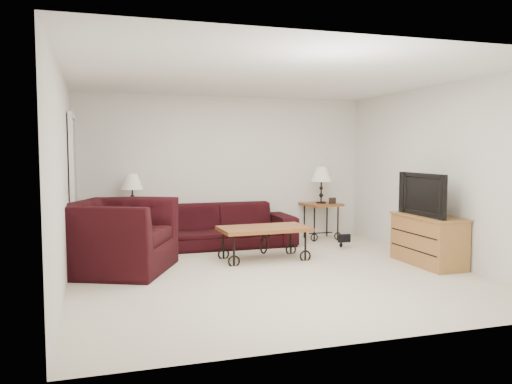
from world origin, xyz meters
TOP-DOWN VIEW (x-y plane):
  - ground at (0.00, 0.00)m, footprint 5.00×5.00m
  - wall_back at (0.00, 2.50)m, footprint 5.00×0.02m
  - wall_front at (0.00, -2.50)m, footprint 5.00×0.02m
  - wall_left at (-2.50, 0.00)m, footprint 0.02×5.00m
  - wall_right at (2.50, 0.00)m, footprint 0.02×5.00m
  - ceiling at (0.00, 0.00)m, footprint 5.00×5.00m
  - doorway at (-2.47, 1.65)m, footprint 0.08×0.94m
  - sofa at (-0.19, 2.02)m, footprint 2.39×0.93m
  - side_table_left at (-1.59, 2.20)m, footprint 0.61×0.61m
  - side_table_right at (1.68, 2.20)m, footprint 0.68×0.68m
  - lamp_left at (-1.59, 2.20)m, footprint 0.38×0.38m
  - lamp_right at (1.68, 2.20)m, footprint 0.42×0.42m
  - photo_frame_left at (-1.74, 2.05)m, footprint 0.12×0.05m
  - photo_frame_right at (1.83, 2.05)m, footprint 0.13×0.02m
  - coffee_table at (0.17, 0.84)m, footprint 1.30×0.74m
  - armchair at (-1.88, 0.73)m, footprint 1.71×1.80m
  - throw_pillow at (-1.72, 0.68)m, footprint 0.27×0.43m
  - tv_stand at (2.23, -0.15)m, footprint 0.48×1.14m
  - television at (2.21, -0.15)m, footprint 0.13×1.02m
  - backpack at (1.66, 1.37)m, footprint 0.34×0.27m

SIDE VIEW (x-z plane):
  - ground at x=0.00m, z-range 0.00..0.00m
  - backpack at x=1.66m, z-range 0.00..0.41m
  - coffee_table at x=0.17m, z-range 0.00..0.48m
  - side_table_left at x=-1.59m, z-range 0.00..0.60m
  - side_table_right at x=1.68m, z-range 0.00..0.64m
  - tv_stand at x=2.23m, z-range 0.00..0.68m
  - sofa at x=-0.19m, z-range 0.00..0.70m
  - armchair at x=-1.88m, z-range 0.00..0.92m
  - throw_pillow at x=-1.72m, z-range 0.31..0.73m
  - photo_frame_left at x=-1.74m, z-range 0.60..0.70m
  - photo_frame_right at x=1.83m, z-range 0.64..0.75m
  - lamp_left at x=-1.59m, z-range 0.60..1.21m
  - lamp_right at x=1.68m, z-range 0.64..1.29m
  - television at x=2.21m, z-range 0.68..1.27m
  - doorway at x=-2.47m, z-range 0.00..2.04m
  - wall_back at x=0.00m, z-range 0.00..2.50m
  - wall_front at x=0.00m, z-range 0.00..2.50m
  - wall_left at x=-2.50m, z-range 0.00..2.50m
  - wall_right at x=2.50m, z-range 0.00..2.50m
  - ceiling at x=0.00m, z-range 2.50..2.50m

